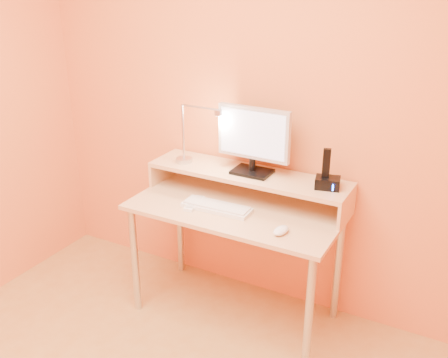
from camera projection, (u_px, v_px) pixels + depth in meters
The scene contains 25 objects.
wall_back at pixel (262, 103), 2.95m from camera, with size 3.00×0.04×2.50m, color orange.
desk_leg_fl at pixel (135, 260), 3.08m from camera, with size 0.04×0.04×0.69m, color #BEBEC0.
desk_leg_fr at pixel (309, 315), 2.60m from camera, with size 0.04×0.04×0.69m, color #BEBEC0.
desk_leg_bl at pixel (180, 226), 3.48m from camera, with size 0.04×0.04×0.69m, color #BEBEC0.
desk_leg_br at pixel (338, 268), 3.00m from camera, with size 0.04×0.04×0.69m, color #BEBEC0.
desk_lower at pixel (236, 209), 2.90m from camera, with size 1.20×0.60×0.03m, color tan.
shelf_riser_left at pixel (164, 169), 3.25m from camera, with size 0.02×0.30×0.14m, color tan.
shelf_riser_right at pixel (347, 208), 2.73m from camera, with size 0.02×0.30×0.14m, color tan.
desk_shelf at pixel (248, 174), 2.96m from camera, with size 1.20×0.30×0.03m, color tan.
monitor_foot at pixel (252, 172), 2.94m from camera, with size 0.22×0.16×0.02m, color black.
monitor_neck at pixel (252, 165), 2.93m from camera, with size 0.04×0.04×0.07m, color black.
monitor_panel at pixel (254, 133), 2.86m from camera, with size 0.44×0.04×0.30m, color #BAB9BC.
monitor_back at pixel (255, 132), 2.88m from camera, with size 0.39×0.01×0.25m, color black.
monitor_screen at pixel (252, 134), 2.85m from camera, with size 0.40×0.00×0.26m, color silver.
lamp_base at pixel (184, 160), 3.11m from camera, with size 0.10×0.10×0.03m, color #BEBEC0.
lamp_post at pixel (183, 132), 3.04m from camera, with size 0.01×0.01×0.33m, color #BEBEC0.
lamp_arm at pixel (200, 107), 2.93m from camera, with size 0.01×0.01×0.24m, color #BEBEC0.
lamp_head at pixel (218, 113), 2.88m from camera, with size 0.04×0.04×0.03m, color #BEBEC0.
lamp_bulb at pixel (218, 115), 2.89m from camera, with size 0.03×0.03×0.00m, color #FFEAC6.
phone_dock at pixel (328, 183), 2.74m from camera, with size 0.13×0.10×0.06m, color black.
phone_handset at pixel (326, 163), 2.70m from camera, with size 0.04×0.03×0.16m, color black.
phone_led at pixel (333, 188), 2.68m from camera, with size 0.01×0.00×0.04m, color #307AED.
keyboard at pixel (217, 208), 2.87m from camera, with size 0.40×0.13×0.02m, color white.
mouse at pixel (281, 230), 2.60m from camera, with size 0.06×0.11×0.04m, color white.
remote_control at pixel (194, 204), 2.92m from camera, with size 0.05×0.19×0.02m, color white.
Camera 1 is at (1.19, -1.15, 1.98)m, focal length 41.08 mm.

